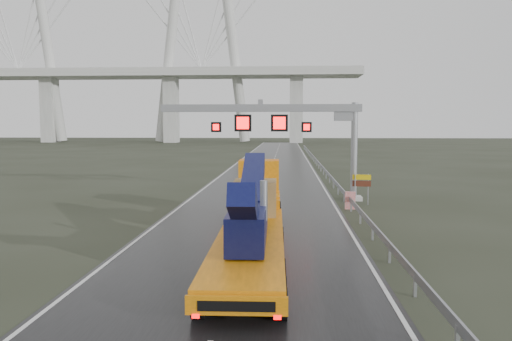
# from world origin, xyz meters

# --- Properties ---
(ground) EXTENTS (400.00, 400.00, 0.00)m
(ground) POSITION_xyz_m (0.00, 0.00, 0.00)
(ground) COLOR #292D1F
(ground) RESTS_ON ground
(road) EXTENTS (11.00, 200.00, 0.02)m
(road) POSITION_xyz_m (0.00, 40.00, 0.01)
(road) COLOR black
(road) RESTS_ON ground
(guardrail) EXTENTS (0.20, 140.00, 1.40)m
(guardrail) POSITION_xyz_m (6.10, 30.00, 0.70)
(guardrail) COLOR gray
(guardrail) RESTS_ON ground
(sign_gantry) EXTENTS (14.90, 1.20, 7.42)m
(sign_gantry) POSITION_xyz_m (2.10, 17.99, 5.61)
(sign_gantry) COLOR #B0B0AB
(sign_gantry) RESTS_ON ground
(heavy_haul_truck) EXTENTS (2.96, 17.96, 4.20)m
(heavy_haul_truck) POSITION_xyz_m (0.43, 4.16, 1.63)
(heavy_haul_truck) COLOR orange
(heavy_haul_truck) RESTS_ON ground
(exit_sign_pair) EXTENTS (1.26, 0.23, 2.16)m
(exit_sign_pair) POSITION_xyz_m (7.17, 15.84, 1.51)
(exit_sign_pair) COLOR gray
(exit_sign_pair) RESTS_ON ground
(striped_barrier) EXTENTS (0.71, 0.43, 1.15)m
(striped_barrier) POSITION_xyz_m (6.16, 14.00, 0.57)
(striped_barrier) COLOR red
(striped_barrier) RESTS_ON ground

